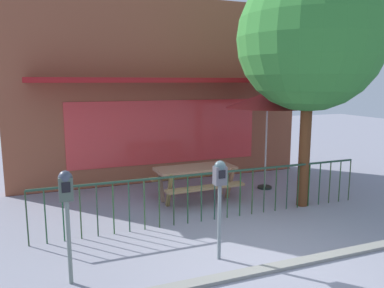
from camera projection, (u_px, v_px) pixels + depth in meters
The scene contains 9 objects.
ground at pixel (258, 256), 5.83m from camera, with size 40.00×40.00×0.00m, color gray.
pub_storefront at pixel (164, 92), 10.04m from camera, with size 8.03×1.47×4.86m.
patio_fence_front at pixel (215, 187), 7.25m from camera, with size 6.77×0.04×0.97m.
picnic_table_left at pixel (195, 174), 8.48m from camera, with size 1.85×1.43×0.79m.
patio_umbrella at pixel (267, 100), 9.15m from camera, with size 2.07×2.07×2.44m.
parking_meter_near at pixel (220, 184), 5.53m from camera, with size 0.18×0.17×1.55m.
parking_meter_far at pixel (66, 197), 4.84m from camera, with size 0.18×0.17×1.57m.
street_tree at pixel (310, 39), 7.62m from camera, with size 3.01×3.01×5.08m.
curb_edge at pixel (275, 269), 5.41m from camera, with size 11.24×0.20×0.11m, color gray.
Camera 1 is at (-2.93, -4.72, 2.70)m, focal length 34.86 mm.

